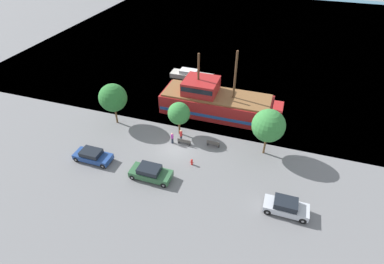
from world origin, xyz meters
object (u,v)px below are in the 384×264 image
Objects in this scene: pirate_ship at (215,102)px; bench_promenade_east at (213,143)px; parked_car_curb_mid at (150,173)px; parked_car_curb_rear at (286,207)px; parked_car_curb_front at (93,156)px; bench_promenade_west at (184,141)px; pedestrian_walking_near at (172,138)px; moored_boat_dockside at (191,75)px; fire_hydrant at (192,162)px; pedestrian_walking_far at (181,136)px.

bench_promenade_east is (1.70, -7.26, -1.35)m from pirate_ship.
parked_car_curb_mid is 8.76m from bench_promenade_east.
parked_car_curb_rear is 11.64m from bench_promenade_east.
bench_promenade_west is (8.95, 5.97, -0.25)m from parked_car_curb_front.
bench_promenade_east is at bearing 28.40° from parked_car_curb_front.
parked_car_curb_rear is at bearing -24.58° from pedestrian_walking_near.
bench_promenade_west is 1.50m from pedestrian_walking_near.
bench_promenade_east is at bearing -76.86° from pirate_ship.
moored_boat_dockside is 1.71× the size of parked_car_curb_rear.
fire_hydrant is at bearing 14.58° from parked_car_curb_front.
pedestrian_walking_far reaches higher than bench_promenade_east.
pirate_ship reaches higher than fire_hydrant.
parked_car_curb_rear is at bearing -28.18° from pedestrian_walking_far.
pedestrian_walking_near reaches higher than bench_promenade_west.
pedestrian_walking_near is 1.11m from pedestrian_walking_far.
moored_boat_dockside is at bearing 126.11° from parked_car_curb_rear.
pirate_ship is 3.76× the size of parked_car_curb_front.
pirate_ship is 3.67× the size of parked_car_curb_mid.
pirate_ship is 21.45× the size of fire_hydrant.
pedestrian_walking_near is (-3.24, -8.22, -1.02)m from pirate_ship.
pirate_ship is at bearing 126.30° from parked_car_curb_rear.
parked_car_curb_mid is at bearing -82.13° from moored_boat_dockside.
parked_car_curb_front reaches higher than fire_hydrant.
parked_car_curb_rear reaches higher than fire_hydrant.
pirate_ship is 11.22m from fire_hydrant.
pirate_ship is at bearing 68.50° from pedestrian_walking_near.
pirate_ship is at bearing 52.49° from parked_car_curb_front.
fire_hydrant is 4.14m from bench_promenade_east.
fire_hydrant is 0.43× the size of pedestrian_walking_far.
parked_car_curb_mid is at bearing -90.63° from pedestrian_walking_near.
parked_car_curb_rear is 2.70× the size of bench_promenade_east.
parked_car_curb_rear is at bearing -53.70° from pirate_ship.
pedestrian_walking_near is (-1.45, -0.20, 0.33)m from bench_promenade_west.
pedestrian_walking_far is (4.25, -16.71, 0.38)m from moored_boat_dockside.
parked_car_curb_rear is 14.79m from pedestrian_walking_far.
parked_car_curb_mid is 2.94× the size of pedestrian_walking_near.
pedestrian_walking_near is 0.85× the size of pedestrian_walking_far.
moored_boat_dockside is 4.61× the size of bench_promenade_east.
parked_car_curb_mid is 6.62m from bench_promenade_west.
parked_car_curb_mid is 2.50× the size of pedestrian_walking_far.
parked_car_curb_rear is 2.65× the size of bench_promenade_west.
parked_car_curb_rear reaches higher than parked_car_curb_front.
pedestrian_walking_near is (7.50, 5.77, 0.08)m from parked_car_curb_front.
bench_promenade_east and bench_promenade_west have the same top height.
bench_promenade_west is 0.81m from pedestrian_walking_far.
parked_car_curb_front is 21.47m from parked_car_curb_rear.
parked_car_curb_rear reaches higher than parked_car_curb_mid.
parked_car_curb_front is 1.05× the size of parked_car_curb_rear.
moored_boat_dockside is at bearing 105.58° from bench_promenade_west.
moored_boat_dockside is 17.76m from bench_promenade_west.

